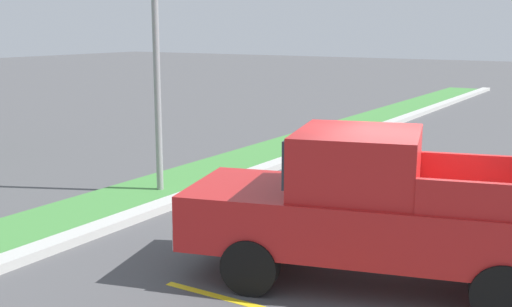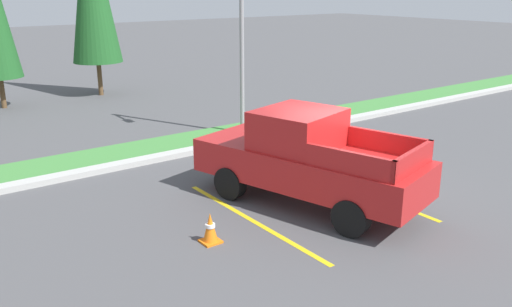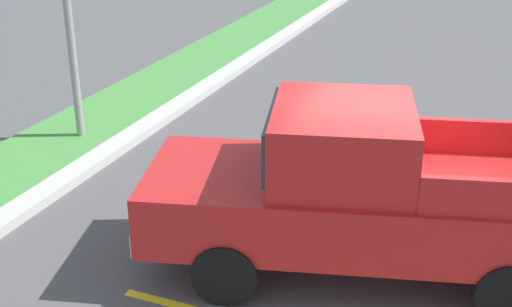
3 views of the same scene
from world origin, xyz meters
name	(u,v)px [view 2 (image 2 of 3)]	position (x,y,z in m)	size (l,w,h in m)	color
ground_plane	(342,197)	(0.00, 0.00, 0.00)	(120.00, 120.00, 0.00)	#4C4C4F
parking_line_near	(252,220)	(-2.47, 0.18, 0.00)	(0.12, 4.80, 0.01)	yellow
parking_line_far	(356,188)	(0.63, 0.18, 0.00)	(0.12, 4.80, 0.01)	yellow
curb_strip	(224,144)	(0.00, 5.00, 0.07)	(56.00, 0.40, 0.15)	#B2B2AD
grass_median	(205,138)	(0.00, 6.10, 0.03)	(56.00, 1.80, 0.06)	#42843D
pickup_truck_main	(307,159)	(-0.93, 0.23, 1.04)	(3.21, 5.53, 2.10)	black
street_light	(245,17)	(1.30, 5.74, 3.76)	(0.24, 1.49, 6.43)	gray
traffic_cone	(210,228)	(-3.69, -0.16, 0.29)	(0.36, 0.36, 0.60)	orange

